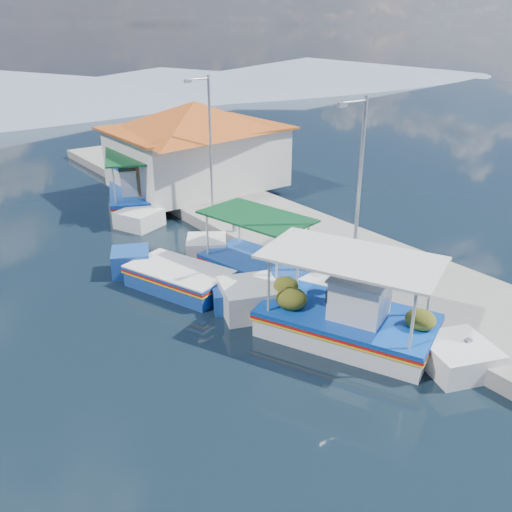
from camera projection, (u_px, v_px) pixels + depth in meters
ground at (285, 361)px, 14.56m from camera, size 160.00×160.00×0.00m
quay at (304, 240)px, 22.11m from camera, size 5.00×44.00×0.50m
bollards at (275, 248)px, 20.25m from camera, size 0.20×17.20×0.30m
main_caique at (345, 320)px, 15.53m from camera, size 4.86×8.00×2.89m
caique_green_canopy at (255, 268)px, 19.22m from camera, size 3.09×7.03×2.68m
caique_blue_hull at (179, 279)px, 18.56m from camera, size 3.32×6.10×1.15m
caique_far at (135, 196)px, 26.77m from camera, size 4.51×7.84×2.96m
harbor_building at (196, 143)px, 27.92m from camera, size 10.49×10.49×4.40m
lamp_post_near at (358, 182)px, 16.97m from camera, size 1.21×0.14×6.00m
lamp_post_far at (209, 138)px, 23.62m from camera, size 1.21×0.14×6.00m
mountain_ridge at (9, 88)px, 58.69m from camera, size 171.40×96.00×5.50m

